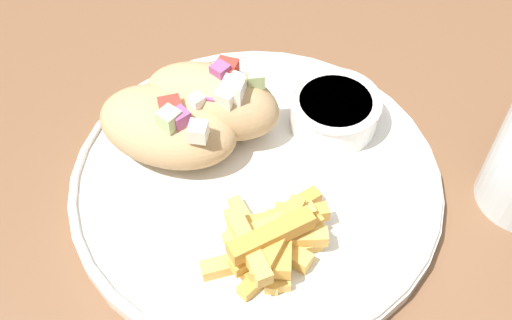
{
  "coord_description": "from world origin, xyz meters",
  "views": [
    {
      "loc": [
        0.2,
        -0.21,
        1.12
      ],
      "look_at": [
        -0.01,
        0.01,
        0.75
      ],
      "focal_mm": 42.0,
      "sensor_mm": 36.0,
      "label": 1
    }
  ],
  "objects_px": {
    "plate": "(256,179)",
    "pita_sandwich_near": "(168,125)",
    "fries_pile": "(273,241)",
    "pita_sandwich_far": "(213,100)",
    "sauce_ramekin": "(337,111)"
  },
  "relations": [
    {
      "from": "pita_sandwich_far",
      "to": "sauce_ramekin",
      "type": "xyz_separation_m",
      "value": [
        0.08,
        0.07,
        -0.01
      ]
    },
    {
      "from": "plate",
      "to": "sauce_ramekin",
      "type": "height_order",
      "value": "sauce_ramekin"
    },
    {
      "from": "plate",
      "to": "pita_sandwich_near",
      "type": "bearing_deg",
      "value": -159.32
    },
    {
      "from": "pita_sandwich_far",
      "to": "fries_pile",
      "type": "distance_m",
      "value": 0.14
    },
    {
      "from": "plate",
      "to": "pita_sandwich_near",
      "type": "distance_m",
      "value": 0.08
    },
    {
      "from": "pita_sandwich_far",
      "to": "sauce_ramekin",
      "type": "height_order",
      "value": "pita_sandwich_far"
    },
    {
      "from": "fries_pile",
      "to": "pita_sandwich_near",
      "type": "bearing_deg",
      "value": 173.82
    },
    {
      "from": "pita_sandwich_near",
      "to": "sauce_ramekin",
      "type": "relative_size",
      "value": 1.76
    },
    {
      "from": "pita_sandwich_near",
      "to": "sauce_ramekin",
      "type": "xyz_separation_m",
      "value": [
        0.08,
        0.12,
        -0.01
      ]
    },
    {
      "from": "plate",
      "to": "pita_sandwich_near",
      "type": "xyz_separation_m",
      "value": [
        -0.07,
        -0.03,
        0.03
      ]
    },
    {
      "from": "sauce_ramekin",
      "to": "pita_sandwich_far",
      "type": "bearing_deg",
      "value": -135.74
    },
    {
      "from": "pita_sandwich_near",
      "to": "sauce_ramekin",
      "type": "height_order",
      "value": "pita_sandwich_near"
    },
    {
      "from": "plate",
      "to": "pita_sandwich_far",
      "type": "xyz_separation_m",
      "value": [
        -0.06,
        0.01,
        0.04
      ]
    },
    {
      "from": "pita_sandwich_far",
      "to": "sauce_ramekin",
      "type": "distance_m",
      "value": 0.11
    },
    {
      "from": "plate",
      "to": "fries_pile",
      "type": "distance_m",
      "value": 0.07
    }
  ]
}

